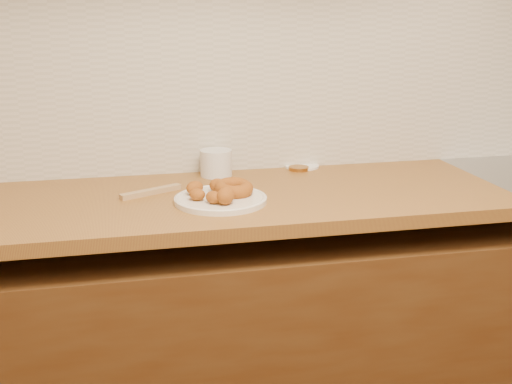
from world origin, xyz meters
TOP-DOWN VIEW (x-y plane):
  - wall_back at (0.00, 2.00)m, footprint 4.00×0.02m
  - base_cabinet at (0.00, 1.69)m, footprint 3.60×0.60m
  - butcher_block at (-0.65, 1.69)m, footprint 2.30×0.62m
  - backsplash at (0.00, 1.99)m, footprint 3.60×0.02m
  - donut_plate at (-0.38, 1.61)m, footprint 0.27×0.27m
  - ring_donut at (-0.34, 1.63)m, footprint 0.16×0.16m
  - fried_dough_chunks at (-0.41, 1.60)m, footprint 0.14×0.20m
  - plastic_tub at (-0.34, 1.92)m, footprint 0.12×0.12m
  - tub_lid at (-0.03, 1.97)m, footprint 0.14×0.14m
  - brass_jar_lid at (-0.05, 1.93)m, footprint 0.09×0.09m
  - wooden_utensil at (-0.57, 1.74)m, footprint 0.19×0.11m

SIDE VIEW (x-z plane):
  - base_cabinet at x=0.00m, z-range 0.00..0.77m
  - butcher_block at x=-0.65m, z-range 0.86..0.90m
  - tub_lid at x=-0.03m, z-range 0.90..0.91m
  - brass_jar_lid at x=-0.05m, z-range 0.90..0.91m
  - donut_plate at x=-0.38m, z-range 0.90..0.92m
  - wooden_utensil at x=-0.57m, z-range 0.90..0.92m
  - ring_donut at x=-0.34m, z-range 0.91..0.96m
  - fried_dough_chunks at x=-0.41m, z-range 0.91..0.96m
  - plastic_tub at x=-0.34m, z-range 0.90..0.99m
  - backsplash at x=0.00m, z-range 0.90..1.50m
  - wall_back at x=0.00m, z-range 0.00..2.70m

